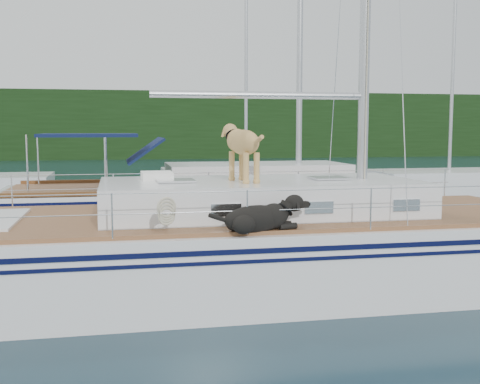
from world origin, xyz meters
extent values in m
plane|color=black|center=(0.00, 0.00, 0.00)|extent=(120.00, 120.00, 0.00)
cube|color=black|center=(0.00, 45.00, 3.00)|extent=(90.00, 3.00, 6.00)
cube|color=#595147|center=(0.00, 46.20, 0.60)|extent=(92.00, 1.00, 1.20)
cube|color=silver|center=(0.00, 0.00, 0.50)|extent=(12.00, 3.80, 1.40)
cube|color=brown|center=(0.00, 0.00, 1.23)|extent=(11.52, 3.50, 0.06)
cube|color=silver|center=(0.80, 0.00, 1.54)|extent=(5.20, 2.50, 0.55)
cylinder|color=silver|center=(0.80, 0.00, 3.21)|extent=(3.60, 0.12, 0.12)
cylinder|color=silver|center=(0.00, -1.75, 1.82)|extent=(10.56, 0.01, 0.01)
cylinder|color=silver|center=(0.00, 1.75, 1.82)|extent=(10.56, 0.01, 0.01)
cube|color=blue|center=(-0.89, 1.24, 1.28)|extent=(0.63, 0.50, 0.04)
cube|color=white|center=(-0.87, 0.47, 1.87)|extent=(0.53, 0.44, 0.13)
torus|color=beige|center=(-0.89, -1.71, 1.62)|extent=(0.36, 0.20, 0.35)
cube|color=silver|center=(0.99, 6.25, 0.45)|extent=(11.00, 3.50, 1.30)
cube|color=brown|center=(0.99, 6.25, 1.10)|extent=(10.56, 3.29, 0.06)
cube|color=silver|center=(2.19, 6.25, 1.45)|extent=(4.80, 2.30, 0.55)
cube|color=#112048|center=(-2.21, 6.25, 2.50)|extent=(2.40, 2.30, 0.08)
cube|color=silver|center=(4.00, 16.00, 0.40)|extent=(7.20, 3.00, 1.10)
cylinder|color=silver|center=(4.00, 16.00, 6.00)|extent=(0.14, 0.14, 11.00)
cube|color=silver|center=(12.00, 13.00, 0.40)|extent=(6.40, 3.00, 1.10)
cylinder|color=silver|center=(12.00, 13.00, 6.00)|extent=(0.14, 0.14, 11.00)
camera|label=1|loc=(-1.52, -9.67, 2.66)|focal=45.00mm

